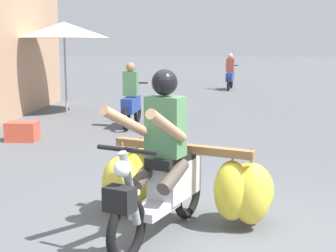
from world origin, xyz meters
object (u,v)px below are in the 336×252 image
Objects in this scene: motorbike_main_loaded at (178,179)px; motorbike_distant_ahead_right at (131,101)px; produce_crate at (22,131)px; motorbike_distant_ahead_left at (230,75)px; market_umbrella_near_shop at (64,30)px.

motorbike_main_loaded is 5.86m from motorbike_distant_ahead_right.
motorbike_distant_ahead_right is at bearing 102.69° from motorbike_main_loaded.
motorbike_distant_ahead_right is at bearing 42.00° from produce_crate.
produce_crate is (-4.42, -10.46, -0.39)m from motorbike_distant_ahead_left.
motorbike_distant_ahead_right is (-2.60, -8.82, 0.00)m from motorbike_distant_ahead_left.
produce_crate is at bearing 127.32° from motorbike_main_loaded.
market_umbrella_near_shop reaches higher than produce_crate.
motorbike_distant_ahead_right is at bearing -106.44° from motorbike_distant_ahead_left.
market_umbrella_near_shop is at bearing -124.01° from motorbike_distant_ahead_left.
motorbike_distant_ahead_right is 3.24m from market_umbrella_near_shop.
motorbike_distant_ahead_left is at bearing 55.99° from market_umbrella_near_shop.
motorbike_main_loaded reaches higher than motorbike_distant_ahead_right.
motorbike_distant_ahead_right is 2.48m from produce_crate.
motorbike_main_loaded is at bearing -77.31° from motorbike_distant_ahead_right.
market_umbrella_near_shop is (-3.27, 7.74, 1.66)m from motorbike_main_loaded.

